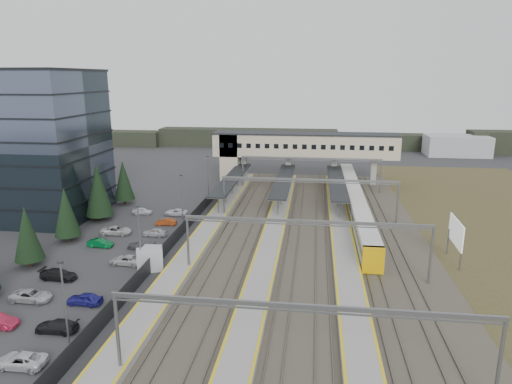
# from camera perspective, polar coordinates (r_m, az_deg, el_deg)

# --- Properties ---
(ground) EXTENTS (220.00, 220.00, 0.00)m
(ground) POSITION_cam_1_polar(r_m,az_deg,el_deg) (63.55, -4.67, -7.08)
(ground) COLOR #2B2B2D
(ground) RESTS_ON ground
(office_building) EXTENTS (24.30, 18.30, 24.30)m
(office_building) POSITION_cam_1_polar(r_m,az_deg,el_deg) (85.87, -27.36, 5.37)
(office_building) COLOR #414B61
(office_building) RESTS_ON ground
(conifer_row) EXTENTS (4.42, 49.82, 9.50)m
(conifer_row) POSITION_cam_1_polar(r_m,az_deg,el_deg) (66.72, -24.33, -2.90)
(conifer_row) COLOR black
(conifer_row) RESTS_ON ground
(car_park) EXTENTS (10.53, 44.40, 1.27)m
(car_park) POSITION_cam_1_polar(r_m,az_deg,el_deg) (60.43, -18.95, -8.38)
(car_park) COLOR silver
(car_park) RESTS_ON ground
(lampposts) EXTENTS (0.50, 53.25, 8.07)m
(lampposts) POSITION_cam_1_polar(r_m,az_deg,el_deg) (65.37, -11.40, -2.69)
(lampposts) COLOR slate
(lampposts) RESTS_ON ground
(fence) EXTENTS (0.08, 90.00, 2.00)m
(fence) POSITION_cam_1_polar(r_m,az_deg,el_deg) (69.32, -9.11, -4.50)
(fence) COLOR #26282B
(fence) RESTS_ON ground
(relay_cabin_near) EXTENTS (3.69, 3.24, 2.55)m
(relay_cabin_near) POSITION_cam_1_polar(r_m,az_deg,el_deg) (57.87, -13.15, -8.24)
(relay_cabin_near) COLOR #A2A4A7
(relay_cabin_near) RESTS_ON ground
(relay_cabin_far) EXTENTS (2.39, 2.03, 2.09)m
(relay_cabin_far) POSITION_cam_1_polar(r_m,az_deg,el_deg) (60.00, -12.88, -7.65)
(relay_cabin_far) COLOR #A2A4A7
(relay_cabin_far) RESTS_ON ground
(rail_corridor) EXTENTS (34.00, 90.00, 0.92)m
(rail_corridor) POSITION_cam_1_polar(r_m,az_deg,el_deg) (66.93, 4.10, -5.69)
(rail_corridor) COLOR #3E3A30
(rail_corridor) RESTS_ON ground
(canopies) EXTENTS (23.10, 30.00, 3.28)m
(canopies) POSITION_cam_1_polar(r_m,az_deg,el_deg) (87.18, 3.48, 1.51)
(canopies) COLOR black
(canopies) RESTS_ON ground
(footbridge) EXTENTS (40.40, 6.40, 11.20)m
(footbridge) POSITION_cam_1_polar(r_m,az_deg,el_deg) (101.13, 4.51, 5.56)
(footbridge) COLOR #C2B498
(footbridge) RESTS_ON ground
(gantries) EXTENTS (28.40, 62.28, 7.17)m
(gantries) POSITION_cam_1_polar(r_m,az_deg,el_deg) (63.21, 6.50, -1.51)
(gantries) COLOR slate
(gantries) RESTS_ON ground
(train) EXTENTS (2.59, 54.14, 3.26)m
(train) POSITION_cam_1_polar(r_m,az_deg,el_deg) (81.45, 12.29, -1.20)
(train) COLOR silver
(train) RESTS_ON ground
(billboard) EXTENTS (0.38, 6.54, 5.66)m
(billboard) POSITION_cam_1_polar(r_m,az_deg,el_deg) (62.95, 23.71, -4.77)
(billboard) COLOR slate
(billboard) RESTS_ON ground
(treeline_far) EXTENTS (170.00, 19.00, 7.00)m
(treeline_far) POSITION_cam_1_polar(r_m,az_deg,el_deg) (151.89, 11.61, 6.29)
(treeline_far) COLOR black
(treeline_far) RESTS_ON ground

